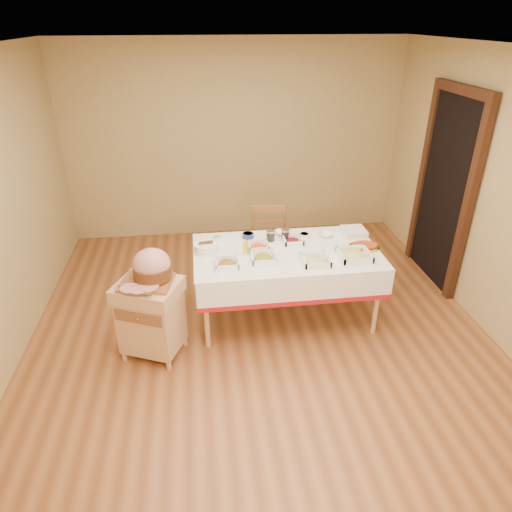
# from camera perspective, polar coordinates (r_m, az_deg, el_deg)

# --- Properties ---
(room_shell) EXTENTS (5.00, 5.00, 5.00)m
(room_shell) POSITION_cam_1_polar(r_m,az_deg,el_deg) (3.95, 0.61, 5.40)
(room_shell) COLOR brown
(room_shell) RESTS_ON ground
(doorway) EXTENTS (0.09, 1.10, 2.20)m
(doorway) POSITION_cam_1_polar(r_m,az_deg,el_deg) (5.54, 22.61, 7.87)
(doorway) COLOR black
(doorway) RESTS_ON ground
(dining_table) EXTENTS (1.82, 1.02, 0.76)m
(dining_table) POSITION_cam_1_polar(r_m,az_deg,el_deg) (4.57, 3.76, -1.14)
(dining_table) COLOR tan
(dining_table) RESTS_ON ground
(butcher_cart) EXTENTS (0.67, 0.62, 0.75)m
(butcher_cart) POSITION_cam_1_polar(r_m,az_deg,el_deg) (4.24, -13.00, -7.16)
(butcher_cart) COLOR tan
(butcher_cart) RESTS_ON ground
(dining_chair) EXTENTS (0.46, 0.44, 0.92)m
(dining_chair) POSITION_cam_1_polar(r_m,az_deg,el_deg) (5.21, 1.63, 1.19)
(dining_chair) COLOR brown
(dining_chair) RESTS_ON ground
(ham_on_board) EXTENTS (0.46, 0.44, 0.31)m
(ham_on_board) POSITION_cam_1_polar(r_m,az_deg,el_deg) (4.02, -12.98, -1.49)
(ham_on_board) COLOR brown
(ham_on_board) RESTS_ON butcher_cart
(serving_dish_a) EXTENTS (0.22, 0.21, 0.09)m
(serving_dish_a) POSITION_cam_1_polar(r_m,az_deg,el_deg) (4.20, -3.66, -0.95)
(serving_dish_a) COLOR white
(serving_dish_a) RESTS_ON dining_table
(serving_dish_b) EXTENTS (0.23, 0.23, 0.09)m
(serving_dish_b) POSITION_cam_1_polar(r_m,az_deg,el_deg) (4.29, 0.91, -0.25)
(serving_dish_b) COLOR white
(serving_dish_b) RESTS_ON dining_table
(serving_dish_c) EXTENTS (0.25, 0.25, 0.10)m
(serving_dish_c) POSITION_cam_1_polar(r_m,az_deg,el_deg) (4.27, 7.44, -0.60)
(serving_dish_c) COLOR white
(serving_dish_c) RESTS_ON dining_table
(serving_dish_d) EXTENTS (0.29, 0.29, 0.11)m
(serving_dish_d) POSITION_cam_1_polar(r_m,az_deg,el_deg) (4.42, 12.21, 0.06)
(serving_dish_d) COLOR white
(serving_dish_d) RESTS_ON dining_table
(serving_dish_e) EXTENTS (0.21, 0.20, 0.10)m
(serving_dish_e) POSITION_cam_1_polar(r_m,az_deg,el_deg) (4.49, 0.28, 1.16)
(serving_dish_e) COLOR white
(serving_dish_e) RESTS_ON dining_table
(serving_dish_f) EXTENTS (0.20, 0.19, 0.09)m
(serving_dish_f) POSITION_cam_1_polar(r_m,az_deg,el_deg) (4.63, 4.66, 1.89)
(serving_dish_f) COLOR white
(serving_dish_f) RESTS_ON dining_table
(small_bowl_left) EXTENTS (0.11, 0.11, 0.05)m
(small_bowl_left) POSITION_cam_1_polar(r_m,az_deg,el_deg) (4.69, -4.86, 2.21)
(small_bowl_left) COLOR white
(small_bowl_left) RESTS_ON dining_table
(small_bowl_mid) EXTENTS (0.12, 0.12, 0.05)m
(small_bowl_mid) POSITION_cam_1_polar(r_m,az_deg,el_deg) (4.74, -1.01, 2.62)
(small_bowl_mid) COLOR navy
(small_bowl_mid) RESTS_ON dining_table
(small_bowl_right) EXTENTS (0.11, 0.11, 0.06)m
(small_bowl_right) POSITION_cam_1_polar(r_m,az_deg,el_deg) (4.75, 6.04, 2.54)
(small_bowl_right) COLOR white
(small_bowl_right) RESTS_ON dining_table
(bowl_white_imported) EXTENTS (0.16, 0.16, 0.04)m
(bowl_white_imported) POSITION_cam_1_polar(r_m,az_deg,el_deg) (4.82, 3.30, 2.92)
(bowl_white_imported) COLOR white
(bowl_white_imported) RESTS_ON dining_table
(bowl_small_imported) EXTENTS (0.18, 0.18, 0.04)m
(bowl_small_imported) POSITION_cam_1_polar(r_m,az_deg,el_deg) (4.83, 8.75, 2.69)
(bowl_small_imported) COLOR white
(bowl_small_imported) RESTS_ON dining_table
(preserve_jar_left) EXTENTS (0.09, 0.09, 0.11)m
(preserve_jar_left) POSITION_cam_1_polar(r_m,az_deg,el_deg) (4.67, 1.84, 2.50)
(preserve_jar_left) COLOR silver
(preserve_jar_left) RESTS_ON dining_table
(preserve_jar_right) EXTENTS (0.09, 0.09, 0.11)m
(preserve_jar_right) POSITION_cam_1_polar(r_m,az_deg,el_deg) (4.70, 3.69, 2.64)
(preserve_jar_right) COLOR silver
(preserve_jar_right) RESTS_ON dining_table
(mustard_bottle) EXTENTS (0.05, 0.05, 0.16)m
(mustard_bottle) POSITION_cam_1_polar(r_m,az_deg,el_deg) (4.40, -1.30, 1.11)
(mustard_bottle) COLOR yellow
(mustard_bottle) RESTS_ON dining_table
(bread_basket) EXTENTS (0.23, 0.23, 0.10)m
(bread_basket) POSITION_cam_1_polar(r_m,az_deg,el_deg) (4.47, -6.28, 1.05)
(bread_basket) COLOR white
(bread_basket) RESTS_ON dining_table
(plate_stack) EXTENTS (0.24, 0.24, 0.07)m
(plate_stack) POSITION_cam_1_polar(r_m,az_deg,el_deg) (4.91, 12.12, 2.98)
(plate_stack) COLOR white
(plate_stack) RESTS_ON dining_table
(brass_platter) EXTENTS (0.31, 0.22, 0.04)m
(brass_platter) POSITION_cam_1_polar(r_m,az_deg,el_deg) (4.65, 13.38, 1.18)
(brass_platter) COLOR #B58E33
(brass_platter) RESTS_ON dining_table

